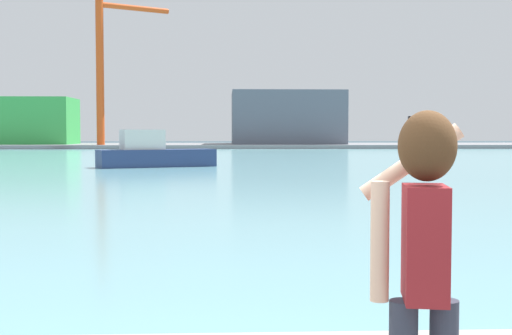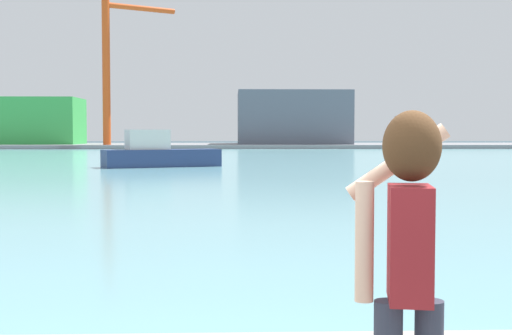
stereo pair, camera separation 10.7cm
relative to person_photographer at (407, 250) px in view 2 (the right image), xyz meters
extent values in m
plane|color=#334751|center=(-0.49, 50.26, -1.52)|extent=(220.00, 220.00, 0.00)
cube|color=#6BA8B2|center=(-0.49, 52.26, -1.51)|extent=(140.00, 100.00, 0.02)
cube|color=gray|center=(-0.49, 92.26, -1.27)|extent=(140.00, 20.00, 0.50)
cube|color=maroon|center=(0.01, 0.00, 0.03)|extent=(0.26, 0.37, 0.56)
sphere|color=#E0B293|center=(0.01, 0.00, 0.49)|extent=(0.22, 0.22, 0.22)
ellipsoid|color=#472D19|center=(0.01, -0.02, 0.50)|extent=(0.28, 0.26, 0.34)
cylinder|color=#E0B293|center=(-0.21, 0.00, 0.04)|extent=(0.09, 0.09, 0.58)
cylinder|color=#E0B293|center=(0.00, 0.22, 0.41)|extent=(0.53, 0.17, 0.40)
cube|color=black|center=(0.02, 0.34, 0.58)|extent=(0.02, 0.07, 0.14)
cube|color=navy|center=(-5.11, 37.94, -0.97)|extent=(7.20, 4.39, 1.05)
cube|color=silver|center=(-5.92, 37.61, 0.15)|extent=(2.81, 2.25, 1.18)
cube|color=green|center=(-29.00, 91.26, 2.13)|extent=(14.43, 8.58, 6.29)
cube|color=slate|center=(7.51, 92.46, 2.59)|extent=(15.19, 13.59, 7.21)
cylinder|color=#D84C19|center=(-16.95, 84.83, 8.28)|extent=(1.00, 1.00, 18.59)
cylinder|color=#D84C19|center=(-12.82, 87.13, 16.78)|extent=(8.61, 5.22, 0.70)
camera|label=1|loc=(-0.95, -3.23, 0.57)|focal=47.89mm
camera|label=2|loc=(-0.84, -3.24, 0.57)|focal=47.89mm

